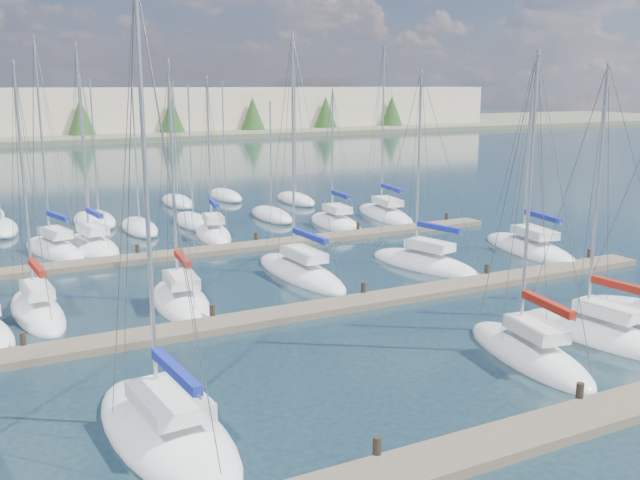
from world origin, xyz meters
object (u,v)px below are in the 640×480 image
sailboat_l (424,263)px  sailboat_k (300,272)px  sailboat_e (599,334)px  sailboat_r (385,214)px  sailboat_o (92,246)px  sailboat_i (37,311)px  sailboat_q (335,223)px  sailboat_m (530,249)px  sailboat_p (213,234)px  sailboat_c (166,430)px  sailboat_j (181,300)px  sailboat_n (55,249)px  sailboat_d (529,354)px

sailboat_l → sailboat_k: sailboat_k is taller
sailboat_e → sailboat_r: bearing=68.7°
sailboat_o → sailboat_e: (15.93, -27.60, -0.01)m
sailboat_i → sailboat_r: sailboat_r is taller
sailboat_r → sailboat_q: (-5.36, -1.29, -0.01)m
sailboat_m → sailboat_r: 14.94m
sailboat_p → sailboat_c: size_ratio=0.83×
sailboat_l → sailboat_j: size_ratio=0.97×
sailboat_r → sailboat_p: sailboat_r is taller
sailboat_o → sailboat_r: bearing=-3.9°
sailboat_k → sailboat_q: bearing=52.0°
sailboat_n → sailboat_q: (20.43, -0.53, -0.02)m
sailboat_m → sailboat_j: 23.41m
sailboat_d → sailboat_m: (13.32, 13.86, -0.01)m
sailboat_d → sailboat_o: sailboat_o is taller
sailboat_i → sailboat_m: size_ratio=0.97×
sailboat_q → sailboat_c: sailboat_c is taller
sailboat_i → sailboat_m: bearing=-5.3°
sailboat_l → sailboat_m: bearing=-13.3°
sailboat_l → sailboat_o: bearing=126.6°
sailboat_k → sailboat_o: bearing=124.8°
sailboat_q → sailboat_k: sailboat_k is taller
sailboat_r → sailboat_d: bearing=-103.1°
sailboat_l → sailboat_q: size_ratio=1.11×
sailboat_l → sailboat_k: (-7.48, 1.53, 0.01)m
sailboat_r → sailboat_l: bearing=-105.4°
sailboat_q → sailboat_j: bearing=-134.8°
sailboat_l → sailboat_r: size_ratio=0.82×
sailboat_l → sailboat_p: bearing=107.3°
sailboat_c → sailboat_p: bearing=63.8°
sailboat_m → sailboat_k: bearing=-175.7°
sailboat_o → sailboat_c: size_ratio=0.97×
sailboat_n → sailboat_o: 2.37m
sailboat_n → sailboat_p: bearing=-13.0°
sailboat_k → sailboat_p: bearing=92.2°
sailboat_l → sailboat_c: size_ratio=0.85×
sailboat_r → sailboat_c: size_ratio=1.03×
sailboat_i → sailboat_n: (2.54, 13.20, 0.00)m
sailboat_d → sailboat_q: bearing=86.2°
sailboat_n → sailboat_p: 10.73m
sailboat_r → sailboat_k: size_ratio=1.06×
sailboat_d → sailboat_k: 15.60m
sailboat_k → sailboat_c: bearing=-130.0°
sailboat_n → sailboat_o: size_ratio=1.02×
sailboat_o → sailboat_e: size_ratio=1.15×
sailboat_r → sailboat_q: size_ratio=1.35×
sailboat_l → sailboat_m: sailboat_m is taller
sailboat_p → sailboat_m: bearing=-30.0°
sailboat_c → sailboat_k: bearing=47.3°
sailboat_k → sailboat_j: size_ratio=1.12×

